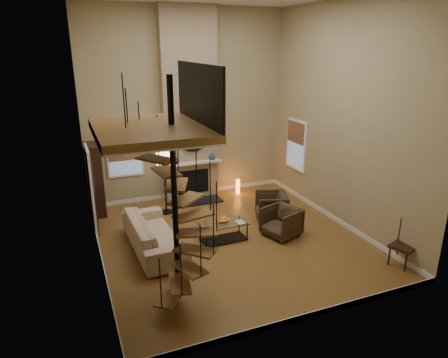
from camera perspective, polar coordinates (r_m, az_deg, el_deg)
name	(u,v)px	position (r m, az deg, el deg)	size (l,w,h in m)	color
ground	(230,239)	(9.80, 0.89, -8.51)	(6.00, 6.50, 0.01)	olive
back_wall	(187,106)	(11.90, -5.23, 10.26)	(6.00, 0.02, 5.50)	tan
front_wall	(316,165)	(6.11, 12.94, 1.89)	(6.00, 0.02, 5.50)	tan
left_wall	(88,137)	(8.22, -18.77, 5.61)	(0.02, 6.50, 5.50)	tan
right_wall	(343,117)	(10.41, 16.53, 8.39)	(0.02, 6.50, 5.50)	tan
baseboard_back	(190,193)	(12.57, -4.86, -1.97)	(6.00, 0.02, 0.12)	white
baseboard_front	(304,317)	(7.34, 11.31, -18.64)	(6.00, 0.02, 0.12)	white
baseboard_left	(102,260)	(9.16, -16.95, -10.98)	(0.02, 6.50, 0.12)	white
baseboard_right	(333,218)	(11.17, 15.24, -5.30)	(0.02, 6.50, 0.12)	white
chimney_breast	(189,107)	(11.72, -4.95, 10.15)	(1.60, 0.38, 5.50)	tan
hearth	(197,201)	(11.98, -3.90, -3.19)	(1.50, 0.60, 0.04)	black
firebox	(193,182)	(12.06, -4.38, -0.38)	(0.95, 0.02, 0.72)	black
mantel	(194,163)	(11.80, -4.34, 2.26)	(1.70, 0.18, 0.06)	white
mirror_frame	(192,136)	(11.66, -4.52, 6.11)	(0.94, 0.94, 0.10)	black
mirror_disc	(192,136)	(11.67, -4.54, 6.12)	(0.80, 0.80, 0.01)	white
vase_left	(175,160)	(11.65, -6.99, 2.75)	(0.24, 0.24, 0.25)	black
vase_right	(212,156)	(11.99, -1.68, 3.24)	(0.20, 0.20, 0.21)	#195057
window_back	(124,150)	(11.70, -13.98, 4.01)	(1.02, 0.06, 1.52)	white
window_right	(296,144)	(12.22, 10.21, 4.90)	(0.06, 1.02, 1.52)	white
entry_door	(92,190)	(10.41, -18.28, -1.49)	(0.10, 1.05, 2.16)	white
loft	(156,126)	(6.49, -9.58, 7.48)	(1.70, 2.20, 1.09)	olive
spiral_stair	(176,208)	(6.98, -6.86, -4.09)	(1.47, 1.47, 4.06)	black
hutch	(94,181)	(11.43, -17.96, -0.21)	(0.42, 0.90, 2.01)	black
sofa	(153,233)	(9.31, -10.02, -7.60)	(2.45, 0.96, 0.71)	#C9AC8B
armchair_near	(274,206)	(10.80, 7.14, -3.89)	(0.79, 0.81, 0.74)	#3E2C1C
armchair_far	(283,221)	(9.97, 8.44, -5.94)	(0.78, 0.80, 0.73)	#3E2C1C
coffee_table	(223,229)	(9.61, -0.07, -7.15)	(1.20, 0.62, 0.45)	silver
bowl	(223,220)	(9.56, -0.18, -5.88)	(0.35, 0.35, 0.09)	#C47222
book	(240,223)	(9.53, 2.23, -6.20)	(0.18, 0.24, 0.02)	gray
floor_lamp	(164,164)	(10.89, -8.49, 2.14)	(0.41, 0.41, 1.71)	black
accent_lamp	(238,187)	(12.50, 1.97, -1.09)	(0.13, 0.13, 0.45)	orange
side_chair	(406,242)	(9.34, 24.40, -8.10)	(0.58, 0.58, 0.98)	black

